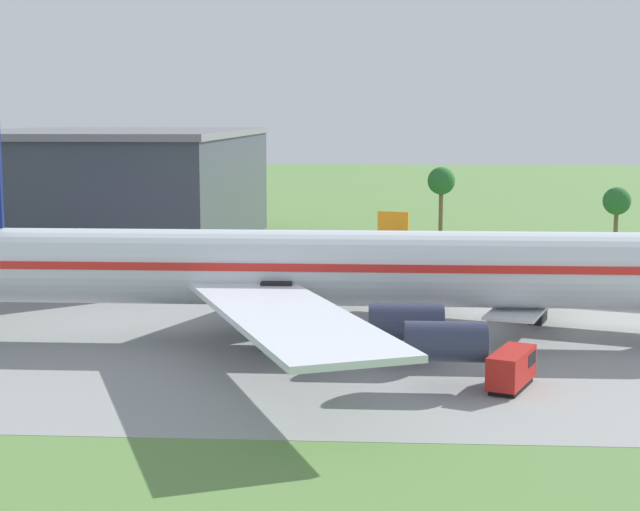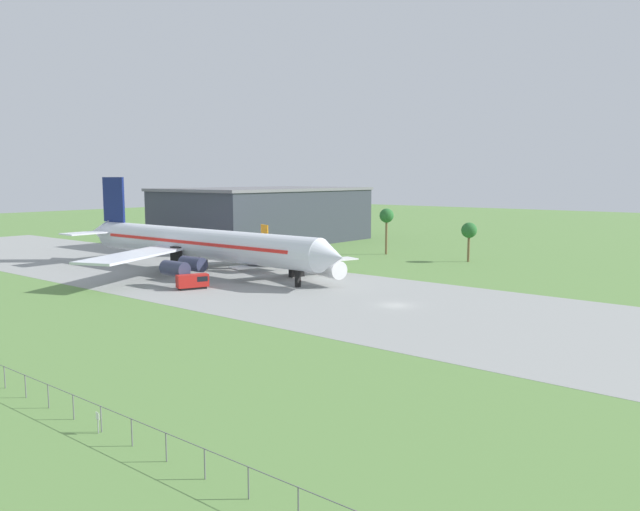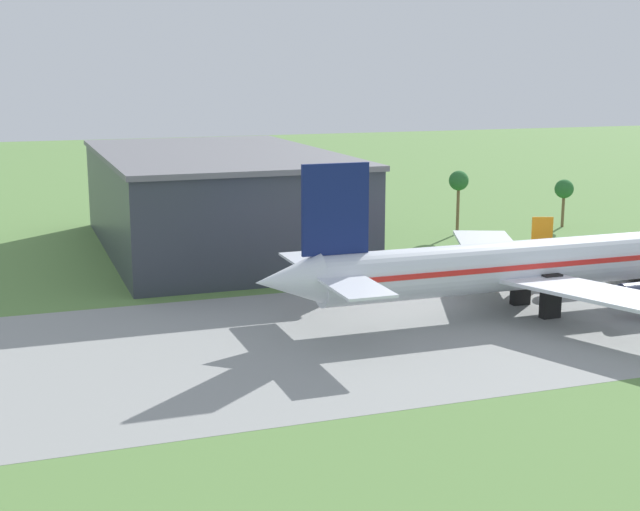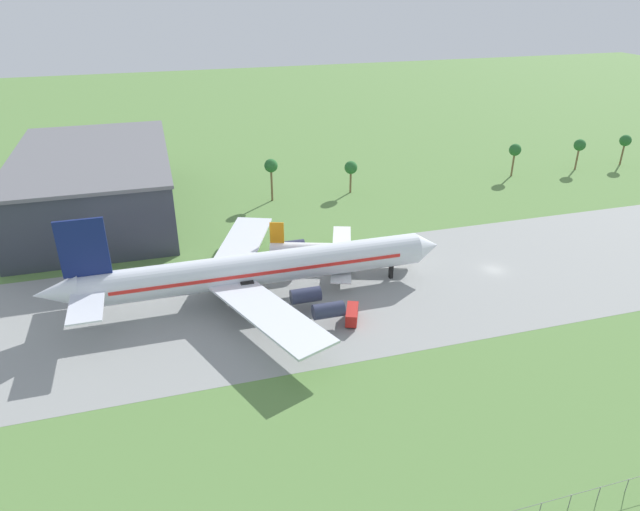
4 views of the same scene
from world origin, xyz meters
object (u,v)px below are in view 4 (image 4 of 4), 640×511
at_px(jet_airliner, 254,270).
at_px(baggage_tug, 352,314).
at_px(regional_aircraft, 341,251).
at_px(terminal_building, 95,184).

height_order(jet_airliner, baggage_tug, jet_airliner).
bearing_deg(baggage_tug, regional_aircraft, 76.92).
relative_size(regional_aircraft, baggage_tug, 5.11).
distance_m(jet_airliner, terminal_building, 60.89).
bearing_deg(regional_aircraft, jet_airliner, -156.76).
bearing_deg(regional_aircraft, baggage_tug, -103.08).
relative_size(regional_aircraft, terminal_building, 0.49).
relative_size(jet_airliner, baggage_tug, 13.08).
distance_m(baggage_tug, terminal_building, 80.23).
height_order(regional_aircraft, baggage_tug, regional_aircraft).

